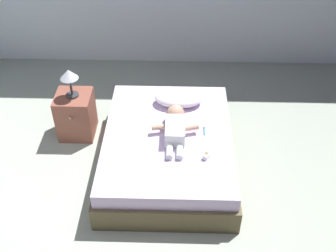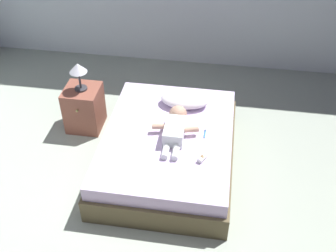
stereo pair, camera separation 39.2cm
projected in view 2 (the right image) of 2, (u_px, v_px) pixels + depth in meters
ground_plane at (151, 229)px, 3.70m from camera, size 8.00×8.00×0.00m
bed at (168, 149)px, 4.21m from camera, size 1.31×1.74×0.41m
pillow at (185, 99)px, 4.41m from camera, size 0.51×0.31×0.14m
baby at (175, 127)px, 4.05m from camera, size 0.47×0.67×0.18m
toothbrush at (205, 133)px, 4.08m from camera, size 0.02×0.13×0.02m
nightstand at (84, 108)px, 4.67m from camera, size 0.38×0.41×0.51m
lamp at (78, 70)px, 4.35m from camera, size 0.19×0.19×0.32m
baby_bottle at (202, 158)px, 3.77m from camera, size 0.09×0.11×0.07m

